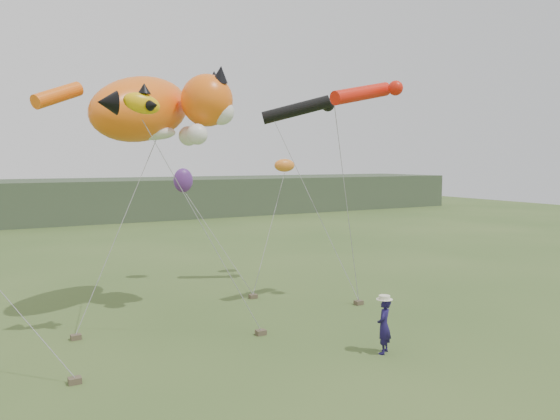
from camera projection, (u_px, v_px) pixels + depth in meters
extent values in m
plane|color=#385123|center=(320.00, 362.00, 16.14)|extent=(120.00, 120.00, 0.00)
cube|color=#2D3D28|center=(74.00, 200.00, 55.04)|extent=(90.00, 12.00, 4.00)
imported|color=#191244|center=(384.00, 326.00, 16.81)|extent=(0.75, 0.71, 1.73)
cube|color=brown|center=(76.00, 337.00, 18.16)|extent=(0.33, 0.27, 0.17)
cube|color=brown|center=(261.00, 332.00, 18.65)|extent=(0.33, 0.27, 0.17)
cube|color=brown|center=(359.00, 303.00, 22.57)|extent=(0.33, 0.27, 0.17)
cube|color=brown|center=(75.00, 380.00, 14.58)|extent=(0.33, 0.27, 0.17)
cube|color=brown|center=(253.00, 296.00, 23.61)|extent=(0.33, 0.27, 0.17)
ellipsoid|color=orange|center=(142.00, 109.00, 20.98)|extent=(6.00, 5.46, 3.34)
sphere|color=orange|center=(207.00, 100.00, 21.07)|extent=(2.01, 2.01, 2.01)
cone|color=black|center=(220.00, 74.00, 20.66)|extent=(0.63, 0.76, 0.76)
cone|color=black|center=(215.00, 78.00, 21.74)|extent=(0.63, 0.72, 0.71)
sphere|color=white|center=(221.00, 112.00, 21.04)|extent=(1.01, 1.01, 1.01)
ellipsoid|color=white|center=(151.00, 132.00, 20.88)|extent=(1.97, 0.98, 0.61)
sphere|color=white|center=(197.00, 134.00, 20.28)|extent=(0.78, 0.78, 0.78)
sphere|color=white|center=(189.00, 136.00, 21.75)|extent=(0.78, 0.78, 0.78)
cylinder|color=orange|center=(58.00, 95.00, 20.30)|extent=(2.08, 1.52, 1.21)
ellipsoid|color=#F3B60A|center=(142.00, 103.00, 17.27)|extent=(1.31, 0.53, 0.87)
cone|color=black|center=(107.00, 102.00, 16.99)|extent=(0.61, 0.77, 0.77)
cone|color=black|center=(144.00, 88.00, 17.27)|extent=(0.43, 0.43, 0.34)
cone|color=black|center=(154.00, 105.00, 17.03)|extent=(0.45, 0.48, 0.34)
cone|color=black|center=(146.00, 108.00, 17.77)|extent=(0.45, 0.48, 0.34)
cylinder|color=black|center=(296.00, 110.00, 25.37)|extent=(3.12, 2.08, 1.36)
sphere|color=black|center=(328.00, 105.00, 25.60)|extent=(0.64, 0.64, 0.64)
cylinder|color=red|center=(361.00, 93.00, 21.65)|extent=(3.09, 1.06, 1.13)
sphere|color=red|center=(396.00, 88.00, 21.87)|extent=(0.60, 0.60, 0.60)
ellipsoid|color=orange|center=(284.00, 165.00, 27.72)|extent=(1.13, 0.66, 0.66)
ellipsoid|color=#58297D|center=(183.00, 180.00, 26.50)|extent=(0.96, 0.64, 1.18)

